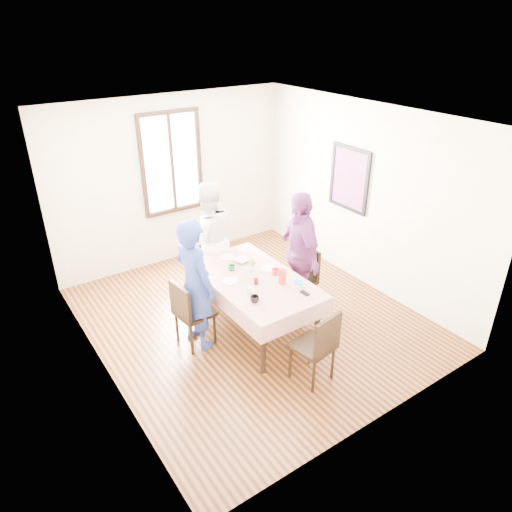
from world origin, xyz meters
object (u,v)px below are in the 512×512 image
at_px(chair_left, 195,312).
at_px(person_right, 298,254).
at_px(chair_right, 298,280).
at_px(chair_near, 313,345).
at_px(dining_table, 254,304).
at_px(person_left, 194,285).
at_px(person_far, 209,240).
at_px(chair_far, 209,264).

relative_size(chair_left, person_right, 0.52).
relative_size(chair_left, chair_right, 1.00).
distance_m(chair_left, person_right, 1.59).
bearing_deg(person_right, chair_near, -16.93).
bearing_deg(dining_table, person_left, 168.16).
height_order(person_far, person_right, person_right).
distance_m(chair_left, person_left, 0.39).
bearing_deg(chair_left, chair_near, 24.94).
bearing_deg(chair_left, chair_right, 80.59).
bearing_deg(person_left, person_far, -47.37).
height_order(chair_near, person_right, person_right).
bearing_deg(person_right, dining_table, -71.05).
relative_size(dining_table, person_right, 0.97).
xyz_separation_m(dining_table, chair_far, (-0.00, 1.17, 0.08)).
distance_m(person_left, person_right, 1.52).
height_order(chair_near, person_left, person_left).
height_order(person_left, person_far, person_far).
relative_size(chair_far, person_far, 0.53).
bearing_deg(person_far, dining_table, 97.33).
relative_size(dining_table, chair_right, 1.86).
bearing_deg(person_far, chair_left, 59.01).
bearing_deg(person_left, chair_right, -103.74).
bearing_deg(chair_left, person_left, 84.48).
distance_m(chair_right, chair_near, 1.45).
xyz_separation_m(person_left, person_right, (1.52, -0.11, 0.03)).
bearing_deg(chair_right, person_far, 38.89).
bearing_deg(person_far, chair_far, -82.67).
bearing_deg(person_far, person_right, 132.11).
relative_size(chair_right, chair_near, 1.00).
bearing_deg(chair_far, chair_left, 57.83).
height_order(dining_table, chair_near, chair_near).
bearing_deg(dining_table, chair_left, 168.47).
distance_m(chair_right, person_right, 0.42).
bearing_deg(chair_near, chair_right, 47.77).
bearing_deg(chair_far, chair_near, 95.56).
bearing_deg(chair_near, person_far, 80.35).
distance_m(dining_table, person_left, 0.91).
relative_size(chair_far, person_left, 0.54).
xyz_separation_m(chair_near, person_right, (0.76, 1.22, 0.42)).
height_order(dining_table, person_right, person_right).
relative_size(chair_left, chair_near, 1.00).
bearing_deg(person_far, chair_right, 132.84).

